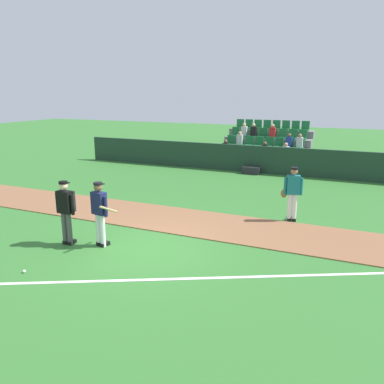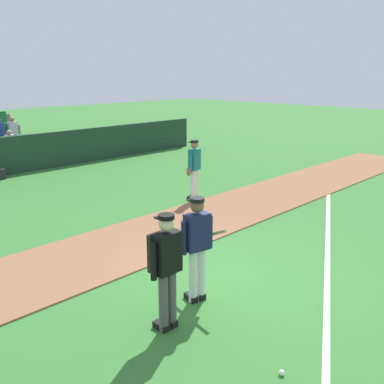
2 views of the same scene
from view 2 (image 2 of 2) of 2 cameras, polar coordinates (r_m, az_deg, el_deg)
The scene contains 7 objects.
ground_plane at distance 8.52m, azimuth 4.47°, elevation -10.19°, with size 80.00×80.00×0.00m, color #33702D.
infield_dirt_path at distance 10.11m, azimuth -6.28°, elevation -5.96°, with size 28.00×2.45×0.03m, color brown.
foul_line_chalk at distance 10.62m, azimuth 17.04°, elevation -5.55°, with size 12.00×0.10×0.01m, color white.
batter_navy_jersey at distance 7.13m, azimuth 0.67°, elevation -6.86°, with size 0.62×0.80×1.76m.
umpire_home_plate at distance 6.37m, azimuth -3.36°, elevation -9.39°, with size 0.59×0.31×1.76m.
runner_teal_jersey at distance 12.87m, azimuth 0.27°, elevation 3.15°, with size 0.67×0.39×1.76m.
baseball at distance 6.05m, azimuth 11.43°, elevation -21.78°, with size 0.07×0.07×0.07m, color white.
Camera 2 is at (-5.98, -4.86, 3.64)m, focal length 41.55 mm.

